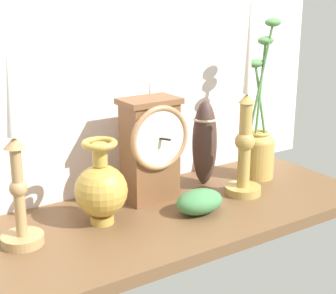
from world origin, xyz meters
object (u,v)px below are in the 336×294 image
tall_ceramic_vase (205,142)px  brass_vase_bulbous (101,188)px  mantel_clock (151,148)px  candlestick_tall_left (245,139)px  candlestick_tall_center (18,181)px  brass_vase_jar (258,144)px

tall_ceramic_vase → brass_vase_bulbous: bearing=-168.0°
mantel_clock → brass_vase_bulbous: size_ratio=1.32×
candlestick_tall_left → candlestick_tall_center: 49.54cm
candlestick_tall_left → brass_vase_bulbous: size_ratio=2.59×
mantel_clock → tall_ceramic_vase: mantel_clock is taller
candlestick_tall_center → brass_vase_jar: brass_vase_jar is taller
brass_vase_bulbous → brass_vase_jar: size_ratio=0.45×
brass_vase_bulbous → brass_vase_jar: 43.74cm
tall_ceramic_vase → brass_vase_jar: bearing=-14.3°
brass_vase_jar → tall_ceramic_vase: size_ratio=1.90×
mantel_clock → tall_ceramic_vase: 15.79cm
candlestick_tall_left → tall_ceramic_vase: size_ratio=2.20×
mantel_clock → brass_vase_bulbous: (-14.44, -4.76, -4.56)cm
candlestick_tall_left → tall_ceramic_vase: candlestick_tall_left is taller
candlestick_tall_left → mantel_clock: bearing=155.9°
mantel_clock → candlestick_tall_center: size_ratio=0.64×
mantel_clock → candlestick_tall_center: bearing=-170.9°
mantel_clock → candlestick_tall_center: 30.94cm
brass_vase_bulbous → brass_vase_jar: brass_vase_jar is taller
candlestick_tall_center → brass_vase_jar: size_ratio=0.93×
candlestick_tall_center → brass_vase_bulbous: candlestick_tall_center is taller
tall_ceramic_vase → mantel_clock: bearing=-174.0°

